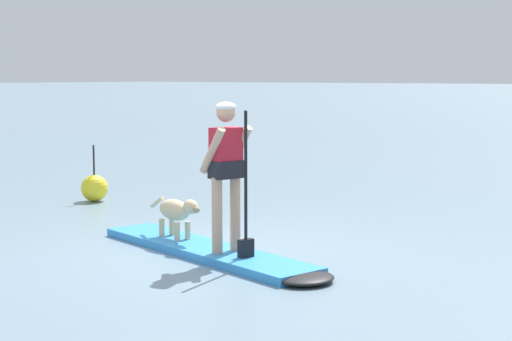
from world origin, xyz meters
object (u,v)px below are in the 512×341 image
object	(u,v)px
paddleboard	(217,253)
person_paddler	(227,165)
dog	(177,211)
marker_buoy	(94,188)

from	to	relation	value
paddleboard	person_paddler	bearing A→B (deg)	-13.16
dog	marker_buoy	distance (m)	3.99
marker_buoy	person_paddler	bearing A→B (deg)	-24.57
paddleboard	person_paddler	world-z (taller)	person_paddler
paddleboard	person_paddler	size ratio (longest dim) A/B	2.20
person_paddler	dog	size ratio (longest dim) A/B	1.67
person_paddler	dog	bearing A→B (deg)	166.84
paddleboard	person_paddler	distance (m)	1.06
person_paddler	marker_buoy	bearing A→B (deg)	155.43
paddleboard	marker_buoy	distance (m)	4.78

